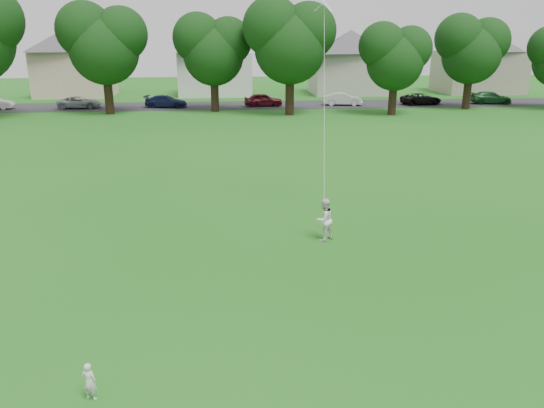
{
  "coord_description": "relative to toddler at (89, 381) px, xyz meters",
  "views": [
    {
      "loc": [
        1.07,
        -12.17,
        6.87
      ],
      "look_at": [
        2.31,
        2.0,
        2.3
      ],
      "focal_mm": 35.0,
      "sensor_mm": 36.0,
      "label": 1
    }
  ],
  "objects": [
    {
      "name": "kite",
      "position": [
        6.29,
        9.65,
        4.13
      ],
      "size": [
        0.86,
        2.17,
        7.65
      ],
      "color": "white",
      "rests_on": "ground"
    },
    {
      "name": "ground",
      "position": [
        1.72,
        3.11,
        -0.41
      ],
      "size": [
        160.0,
        160.0,
        0.0
      ],
      "primitive_type": "plane",
      "color": "#1B5C15",
      "rests_on": "ground"
    },
    {
      "name": "street",
      "position": [
        1.72,
        45.11,
        -0.4
      ],
      "size": [
        90.0,
        7.0,
        0.01
      ],
      "primitive_type": "cube",
      "color": "#2D2D30",
      "rests_on": "ground"
    },
    {
      "name": "older_boy",
      "position": [
        6.09,
        8.01,
        0.35
      ],
      "size": [
        0.93,
        0.89,
        1.51
      ],
      "primitive_type": "imported",
      "rotation": [
        0.0,
        0.0,
        3.75
      ],
      "color": "white",
      "rests_on": "ground"
    },
    {
      "name": "toddler",
      "position": [
        0.0,
        0.0,
        0.0
      ],
      "size": [
        0.34,
        0.27,
        0.82
      ],
      "primitive_type": "imported",
      "rotation": [
        0.0,
        0.0,
        2.85
      ],
      "color": "silver",
      "rests_on": "ground"
    },
    {
      "name": "parked_cars",
      "position": [
        4.24,
        44.11,
        0.2
      ],
      "size": [
        62.32,
        2.44,
        1.29
      ],
      "color": "black",
      "rests_on": "ground"
    },
    {
      "name": "house_row",
      "position": [
        2.83,
        55.11,
        4.13
      ],
      "size": [
        76.92,
        13.46,
        9.17
      ],
      "color": "silver",
      "rests_on": "ground"
    },
    {
      "name": "tree_row",
      "position": [
        1.2,
        38.96,
        5.89
      ],
      "size": [
        80.65,
        9.4,
        11.49
      ],
      "color": "black",
      "rests_on": "ground"
    }
  ]
}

